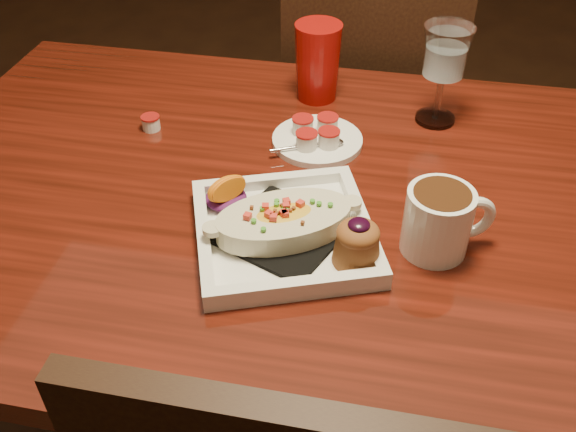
% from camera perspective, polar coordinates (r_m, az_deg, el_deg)
% --- Properties ---
extents(table, '(1.50, 0.90, 0.75)m').
position_cam_1_polar(table, '(1.09, 4.44, -2.49)').
color(table, '#63180E').
rests_on(table, floor).
extents(chair_far, '(0.42, 0.42, 0.93)m').
position_cam_1_polar(chair_far, '(1.68, 7.13, 8.07)').
color(chair_far, black).
rests_on(chair_far, floor).
extents(plate, '(0.33, 0.33, 0.08)m').
position_cam_1_polar(plate, '(0.93, 0.28, -1.06)').
color(plate, white).
rests_on(plate, table).
extents(coffee_mug, '(0.13, 0.10, 0.10)m').
position_cam_1_polar(coffee_mug, '(0.92, 13.37, -0.25)').
color(coffee_mug, white).
rests_on(coffee_mug, table).
extents(goblet, '(0.09, 0.09, 0.18)m').
position_cam_1_polar(goblet, '(1.19, 13.80, 13.55)').
color(goblet, silver).
rests_on(goblet, table).
extents(saucer, '(0.16, 0.16, 0.11)m').
position_cam_1_polar(saucer, '(1.14, 2.53, 6.97)').
color(saucer, white).
rests_on(saucer, table).
extents(creamer_loose, '(0.03, 0.03, 0.03)m').
position_cam_1_polar(creamer_loose, '(1.21, -12.09, 8.13)').
color(creamer_loose, silver).
rests_on(creamer_loose, table).
extents(red_tumbler, '(0.09, 0.09, 0.15)m').
position_cam_1_polar(red_tumbler, '(1.26, 2.65, 13.51)').
color(red_tumbler, '#A10E0B').
rests_on(red_tumbler, table).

